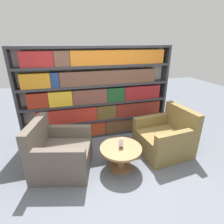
{
  "coord_description": "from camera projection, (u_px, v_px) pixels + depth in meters",
  "views": [
    {
      "loc": [
        -0.68,
        -2.29,
        2.12
      ],
      "look_at": [
        0.14,
        0.69,
        0.85
      ],
      "focal_mm": 28.0,
      "sensor_mm": 36.0,
      "label": 1
    }
  ],
  "objects": [
    {
      "name": "armchair_left",
      "position": [
        60.0,
        154.0,
        3.02
      ],
      "size": [
        1.12,
        1.1,
        0.91
      ],
      "rotation": [
        0.0,
        0.0,
        1.31
      ],
      "color": "brown",
      "rests_on": "ground_plane"
    },
    {
      "name": "ground_plane",
      "position": [
        115.0,
        173.0,
        3.02
      ],
      "size": [
        14.0,
        14.0,
        0.0
      ],
      "primitive_type": "plane",
      "color": "slate"
    },
    {
      "name": "armchair_right",
      "position": [
        165.0,
        138.0,
        3.52
      ],
      "size": [
        1.01,
        0.98,
        0.91
      ],
      "rotation": [
        0.0,
        0.0,
        -1.47
      ],
      "color": "olive",
      "rests_on": "ground_plane"
    },
    {
      "name": "coffee_table",
      "position": [
        121.0,
        153.0,
        3.04
      ],
      "size": [
        0.72,
        0.72,
        0.42
      ],
      "color": "olive",
      "rests_on": "ground_plane"
    },
    {
      "name": "bookshelf",
      "position": [
        97.0,
        95.0,
        3.91
      ],
      "size": [
        3.31,
        0.3,
        2.04
      ],
      "color": "silver",
      "rests_on": "ground_plane"
    },
    {
      "name": "table_sign",
      "position": [
        121.0,
        144.0,
        2.97
      ],
      "size": [
        0.08,
        0.06,
        0.17
      ],
      "color": "black",
      "rests_on": "coffee_table"
    }
  ]
}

